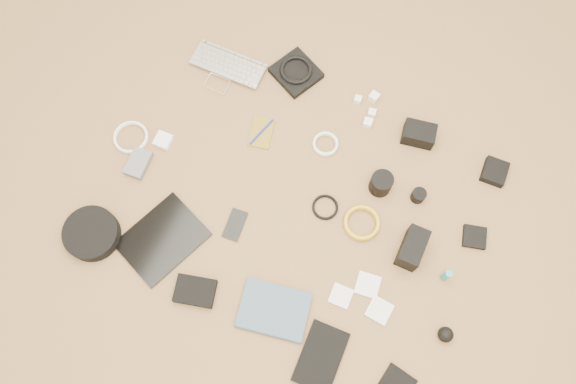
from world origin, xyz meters
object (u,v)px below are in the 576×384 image
at_px(tablet, 163,239).
at_px(laptop, 223,74).
at_px(headphone_case, 92,234).
at_px(phone, 235,225).
at_px(dslr_camera, 419,134).
at_px(paperback, 267,335).

bearing_deg(tablet, laptop, 120.13).
bearing_deg(tablet, headphone_case, -137.22).
bearing_deg(headphone_case, phone, 31.63).
xyz_separation_m(tablet, phone, (0.20, 0.16, -0.00)).
height_order(dslr_camera, headphone_case, dslr_camera).
bearing_deg(tablet, phone, 58.07).
bearing_deg(headphone_case, paperback, -1.98).
distance_m(tablet, paperback, 0.50).
distance_m(dslr_camera, phone, 0.75).
relative_size(laptop, tablet, 1.04).
relative_size(tablet, paperback, 1.22).
bearing_deg(dslr_camera, tablet, -142.50).
distance_m(dslr_camera, paperback, 0.91).
xyz_separation_m(laptop, dslr_camera, (0.78, 0.10, 0.02)).
distance_m(phone, headphone_case, 0.50).
height_order(dslr_camera, phone, dslr_camera).
relative_size(laptop, paperback, 1.27).
height_order(laptop, tablet, laptop).
bearing_deg(laptop, paperback, -55.31).
xyz_separation_m(tablet, paperback, (0.48, -0.12, 0.01)).
distance_m(headphone_case, paperback, 0.71).
bearing_deg(phone, laptop, 115.36).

